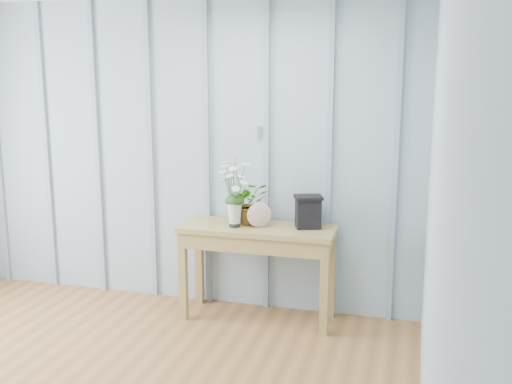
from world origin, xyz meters
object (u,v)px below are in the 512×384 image
(carved_box, at_px, (308,211))
(sideboard, at_px, (258,241))
(felt_disc_vessel, at_px, (259,215))
(daisy_vase, at_px, (234,184))

(carved_box, bearing_deg, sideboard, -171.66)
(sideboard, height_order, carved_box, carved_box)
(felt_disc_vessel, bearing_deg, sideboard, 104.09)
(sideboard, xyz_separation_m, daisy_vase, (-0.17, -0.06, 0.45))
(sideboard, xyz_separation_m, carved_box, (0.38, 0.06, 0.24))
(sideboard, bearing_deg, carved_box, 8.34)
(daisy_vase, xyz_separation_m, felt_disc_vessel, (0.19, 0.04, -0.24))
(felt_disc_vessel, bearing_deg, daisy_vase, 166.56)
(felt_disc_vessel, bearing_deg, carved_box, -12.41)
(sideboard, relative_size, daisy_vase, 2.25)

